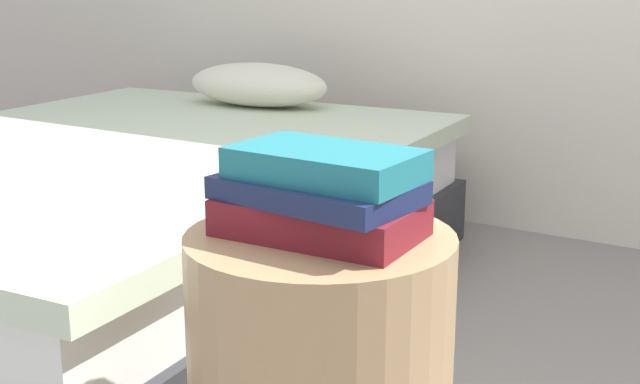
# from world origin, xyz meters

# --- Properties ---
(bed) EXTENTS (1.66, 2.09, 0.62)m
(bed) POSITION_xyz_m (-1.14, 0.72, 0.23)
(bed) COLOR #2D2D33
(bed) RESTS_ON ground_plane
(book_maroon) EXTENTS (0.30, 0.19, 0.06)m
(book_maroon) POSITION_xyz_m (-0.00, -0.00, 0.59)
(book_maroon) COLOR maroon
(book_maroon) RESTS_ON side_table
(book_navy) EXTENTS (0.30, 0.20, 0.03)m
(book_navy) POSITION_xyz_m (-0.00, -0.01, 0.64)
(book_navy) COLOR #19234C
(book_navy) RESTS_ON book_maroon
(book_teal) EXTENTS (0.28, 0.17, 0.05)m
(book_teal) POSITION_xyz_m (0.01, -0.00, 0.68)
(book_teal) COLOR #1E727F
(book_teal) RESTS_ON book_navy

